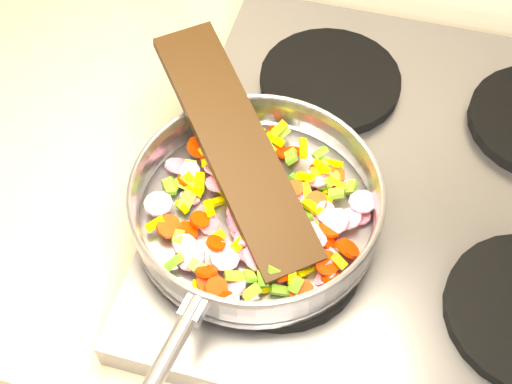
# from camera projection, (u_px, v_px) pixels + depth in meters

# --- Properties ---
(cooktop) EXTENTS (0.60, 0.60, 0.04)m
(cooktop) POSITION_uv_depth(u_px,v_px,m) (416.00, 196.00, 0.88)
(cooktop) COLOR #939399
(cooktop) RESTS_ON counter_top
(grate_fl) EXTENTS (0.19, 0.19, 0.02)m
(grate_fl) POSITION_uv_depth(u_px,v_px,m) (279.00, 253.00, 0.80)
(grate_fl) COLOR black
(grate_fl) RESTS_ON cooktop
(grate_bl) EXTENTS (0.19, 0.19, 0.02)m
(grate_bl) POSITION_uv_depth(u_px,v_px,m) (330.00, 80.00, 0.96)
(grate_bl) COLOR black
(grate_bl) RESTS_ON cooktop
(saute_pan) EXTENTS (0.32, 0.49, 0.06)m
(saute_pan) POSITION_uv_depth(u_px,v_px,m) (255.00, 204.00, 0.80)
(saute_pan) COLOR #9E9EA5
(saute_pan) RESTS_ON grate_fl
(vegetable_heap) EXTENTS (0.27, 0.27, 0.05)m
(vegetable_heap) POSITION_uv_depth(u_px,v_px,m) (260.00, 212.00, 0.80)
(vegetable_heap) COLOR #D6C900
(vegetable_heap) RESTS_ON saute_pan
(wooden_spatula) EXTENTS (0.26, 0.29, 0.09)m
(wooden_spatula) POSITION_uv_depth(u_px,v_px,m) (235.00, 145.00, 0.81)
(wooden_spatula) COLOR black
(wooden_spatula) RESTS_ON saute_pan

